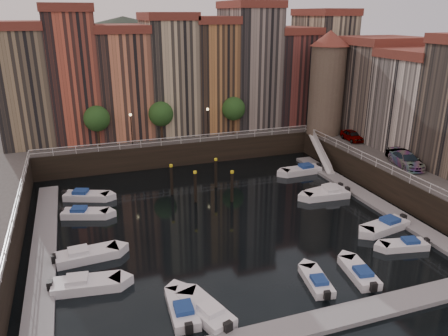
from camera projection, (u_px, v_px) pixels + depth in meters
name	position (u px, v px, depth m)	size (l,w,h in m)	color
ground	(221.00, 216.00, 42.87)	(200.00, 200.00, 0.00)	black
quay_far	(165.00, 136.00, 65.51)	(80.00, 20.00, 3.00)	black
dock_left	(44.00, 247.00, 36.91)	(2.00, 28.00, 0.35)	gray
dock_right	(366.00, 197.00, 46.94)	(2.00, 28.00, 0.35)	gray
dock_near	(307.00, 325.00, 27.68)	(30.00, 2.00, 0.35)	gray
mountains	(115.00, 50.00, 138.65)	(145.00, 100.00, 18.00)	#2D382D
far_terrace	(189.00, 73.00, 61.14)	(48.70, 10.30, 17.50)	#867355
right_terrace	(424.00, 97.00, 51.25)	(9.30, 24.30, 14.00)	#736357
corner_tower	(327.00, 82.00, 58.55)	(5.20, 5.20, 13.80)	#6B5B4C
promenade_trees	(166.00, 114.00, 56.45)	(21.20, 3.20, 5.20)	black
street_lamps	(170.00, 120.00, 55.90)	(10.36, 0.36, 4.18)	black
railings	(206.00, 165.00, 45.95)	(36.08, 34.04, 0.52)	white
gangway	(321.00, 152.00, 56.42)	(2.78, 8.32, 3.73)	white
mooring_pilings	(204.00, 182.00, 47.12)	(5.91, 4.81, 3.78)	black
boat_left_1	(85.00, 284.00, 31.47)	(5.21, 2.47, 1.17)	white
boat_left_2	(86.00, 255.00, 35.27)	(5.24, 2.27, 1.19)	white
boat_left_3	(84.00, 213.00, 42.73)	(4.77, 3.01, 1.07)	white
boat_left_4	(86.00, 196.00, 46.77)	(5.00, 3.36, 1.13)	white
boat_right_0	(405.00, 245.00, 36.96)	(4.27, 2.25, 0.96)	white
boat_right_1	(386.00, 226.00, 40.11)	(5.19, 2.71, 1.16)	white
boat_right_2	(327.00, 194.00, 47.11)	(5.18, 2.21, 1.17)	white
boat_right_3	(326.00, 191.00, 48.14)	(4.67, 2.36, 1.05)	white
boat_right_4	(302.00, 170.00, 54.34)	(5.21, 2.01, 1.19)	white
boat_near_0	(182.00, 309.00, 28.89)	(1.92, 4.69, 1.07)	white
boat_near_1	(206.00, 311.00, 28.69)	(3.18, 5.10, 1.15)	white
boat_near_2	(317.00, 281.00, 31.96)	(2.08, 4.18, 0.94)	white
boat_near_3	(360.00, 273.00, 32.93)	(2.21, 4.53, 1.02)	white
car_a	(352.00, 136.00, 57.05)	(1.61, 4.01, 1.37)	gray
car_b	(403.00, 158.00, 48.32)	(1.54, 4.40, 1.45)	gray
car_c	(406.00, 161.00, 47.26)	(2.14, 5.26, 1.53)	gray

